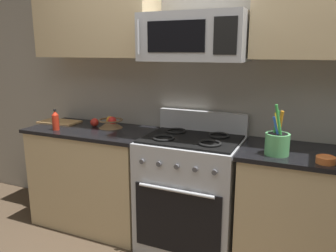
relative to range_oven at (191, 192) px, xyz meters
name	(u,v)px	position (x,y,z in m)	size (l,w,h in m)	color
wall_back	(207,85)	(0.00, 0.36, 0.83)	(8.00, 0.10, 2.60)	#9E998E
counter_left	(94,176)	(-0.94, 0.00, -0.02)	(1.11, 0.59, 0.91)	tan
range_oven	(191,192)	(0.00, 0.00, 0.00)	(0.76, 0.63, 1.09)	#B2B5BA
counter_right	(288,212)	(0.74, 0.00, -0.02)	(0.70, 0.59, 0.91)	tan
microwave	(195,37)	(0.00, 0.03, 1.20)	(0.77, 0.44, 0.34)	#B2B5BA
upper_cabinets_left	(96,16)	(-0.95, 0.14, 1.40)	(1.10, 0.34, 0.69)	tan
upper_cabinets_right	(308,6)	(0.75, 0.14, 1.40)	(0.69, 0.34, 0.69)	tan
utensil_crock	(277,142)	(0.64, -0.13, 0.52)	(0.16, 0.16, 0.34)	#59AD66
fruit_basket	(111,123)	(-0.80, 0.09, 0.48)	(0.22, 0.22, 0.10)	brown
apple_loose	(95,122)	(-0.96, 0.08, 0.47)	(0.07, 0.07, 0.07)	red
cutting_board	(60,122)	(-1.37, 0.07, 0.44)	(0.37, 0.21, 0.02)	tan
bottle_hot_sauce	(56,121)	(-1.19, -0.17, 0.52)	(0.06, 0.06, 0.18)	red
prep_bowl	(326,160)	(0.94, -0.19, 0.46)	(0.12, 0.12, 0.04)	#D1662D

